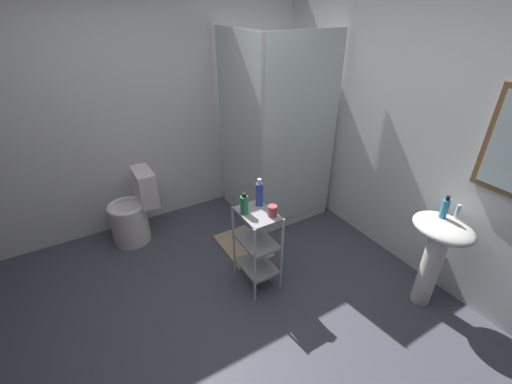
{
  "coord_description": "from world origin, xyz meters",
  "views": [
    {
      "loc": [
        1.65,
        -0.72,
        2.23
      ],
      "look_at": [
        -0.38,
        0.49,
        0.87
      ],
      "focal_mm": 23.8,
      "sensor_mm": 36.0,
      "label": 1
    }
  ],
  "objects": [
    {
      "name": "ground_plane",
      "position": [
        0.0,
        0.0,
        -0.01
      ],
      "size": [
        4.2,
        4.2,
        0.02
      ],
      "primitive_type": "cube",
      "color": "#464855"
    },
    {
      "name": "wall_back",
      "position": [
        0.01,
        1.85,
        1.25
      ],
      "size": [
        4.2,
        0.14,
        2.5
      ],
      "color": "silver",
      "rests_on": "ground_plane"
    },
    {
      "name": "wall_left",
      "position": [
        -1.85,
        0.0,
        1.25
      ],
      "size": [
        0.1,
        4.2,
        2.5
      ],
      "primitive_type": "cube",
      "color": "silver",
      "rests_on": "ground_plane"
    },
    {
      "name": "shower_stall",
      "position": [
        -1.21,
        1.18,
        0.46
      ],
      "size": [
        0.92,
        0.92,
        2.0
      ],
      "color": "white",
      "rests_on": "ground_plane"
    },
    {
      "name": "pedestal_sink",
      "position": [
        0.6,
        1.52,
        0.58
      ],
      "size": [
        0.46,
        0.37,
        0.81
      ],
      "color": "white",
      "rests_on": "ground_plane"
    },
    {
      "name": "sink_faucet",
      "position": [
        0.6,
        1.64,
        0.86
      ],
      "size": [
        0.03,
        0.03,
        0.1
      ],
      "primitive_type": "cylinder",
      "color": "silver",
      "rests_on": "pedestal_sink"
    },
    {
      "name": "toilet",
      "position": [
        -1.48,
        -0.32,
        0.31
      ],
      "size": [
        0.37,
        0.49,
        0.76
      ],
      "color": "white",
      "rests_on": "ground_plane"
    },
    {
      "name": "storage_cart",
      "position": [
        -0.29,
        0.44,
        0.44
      ],
      "size": [
        0.38,
        0.28,
        0.74
      ],
      "color": "silver",
      "rests_on": "ground_plane"
    },
    {
      "name": "hand_soap_bottle",
      "position": [
        0.56,
        1.54,
        0.89
      ],
      "size": [
        0.05,
        0.05,
        0.18
      ],
      "color": "#389ED1",
      "rests_on": "pedestal_sink"
    },
    {
      "name": "body_wash_bottle_green",
      "position": [
        -0.34,
        0.35,
        0.82
      ],
      "size": [
        0.06,
        0.06,
        0.18
      ],
      "color": "#2D8953",
      "rests_on": "storage_cart"
    },
    {
      "name": "shampoo_bottle_blue",
      "position": [
        -0.38,
        0.52,
        0.85
      ],
      "size": [
        0.06,
        0.06,
        0.24
      ],
      "color": "#3147B2",
      "rests_on": "storage_cart"
    },
    {
      "name": "rinse_cup",
      "position": [
        -0.19,
        0.52,
        0.78
      ],
      "size": [
        0.08,
        0.08,
        0.09
      ],
      "primitive_type": "cylinder",
      "color": "#B24742",
      "rests_on": "storage_cart"
    },
    {
      "name": "bath_mat",
      "position": [
        -0.78,
        0.57,
        0.01
      ],
      "size": [
        0.6,
        0.4,
        0.02
      ],
      "primitive_type": "cube",
      "color": "tan",
      "rests_on": "ground_plane"
    }
  ]
}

